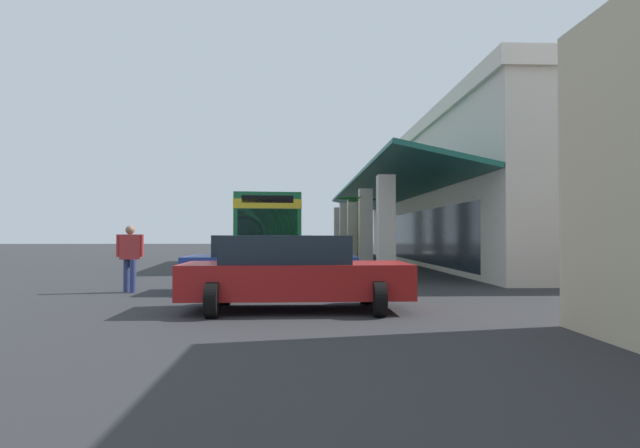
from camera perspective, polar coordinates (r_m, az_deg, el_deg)
ground at (r=27.90m, az=10.93°, el=-4.17°), size 120.00×120.00×0.00m
curb_strip at (r=27.71m, az=0.02°, el=-4.09°), size 31.26×0.50×0.12m
plaza_building at (r=29.73m, az=18.90°, el=2.63°), size 26.35×13.51×6.81m
transit_bus at (r=25.69m, az=-6.12°, el=-0.31°), size 11.40×3.64×3.34m
parked_sedan_red at (r=10.56m, az=-2.86°, el=-5.13°), size 2.46×4.41×1.47m
parked_sedan_blue at (r=14.03m, az=-5.41°, el=-4.14°), size 2.49×4.43×1.47m
pedestrian at (r=14.64m, az=-19.57°, el=-3.08°), size 0.31×0.70×1.72m
potted_palm at (r=23.25m, az=4.15°, el=-2.81°), size 1.92×1.87×3.15m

